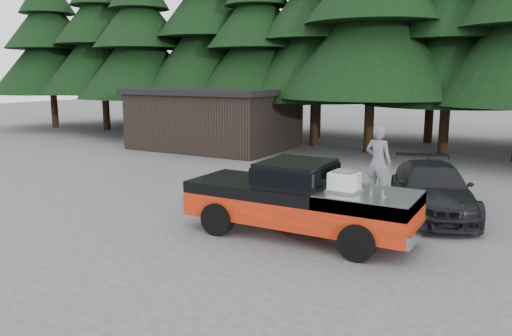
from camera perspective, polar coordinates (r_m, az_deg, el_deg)
The scene contains 8 objects.
ground at distance 13.55m, azimuth -1.44°, elevation -6.78°, with size 120.00×120.00×0.00m, color #47474A.
pickup_truck at distance 12.75m, azimuth 4.96°, elevation -4.83°, with size 6.00×2.04×1.33m, color red, non-canonical shape.
truck_cab at distance 12.57m, azimuth 4.62°, elevation -0.55°, with size 1.66×1.90×0.59m, color black.
air_compressor at distance 11.92m, azimuth 10.03°, elevation -1.67°, with size 0.64×0.53×0.44m, color white.
man_on_bed at distance 11.46m, azimuth 13.79°, elevation 0.71°, with size 0.59×0.39×1.63m, color slate.
parked_car at distance 15.63m, azimuth 19.46°, elevation -2.25°, with size 2.06×5.07×1.47m, color black.
utility_building at distance 27.99m, azimuth -4.70°, elevation 5.72°, with size 8.40×6.40×3.30m.
treeline at distance 29.19m, azimuth 17.72°, elevation 17.39°, with size 60.15×16.05×17.50m.
Camera 1 is at (6.64, -11.09, 4.07)m, focal length 35.00 mm.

